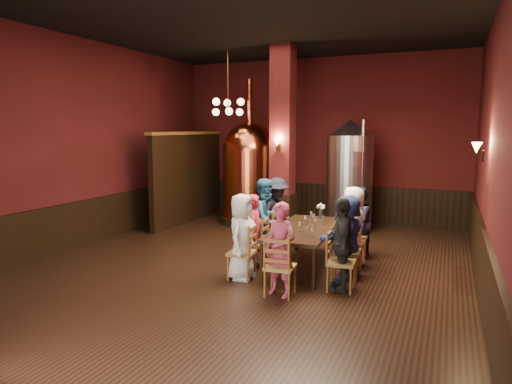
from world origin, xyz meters
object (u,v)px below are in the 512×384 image
at_px(steel_vessel, 349,176).
at_px(person_2, 266,219).
at_px(person_0, 242,237).
at_px(person_1, 255,231).
at_px(dining_table, 304,231).
at_px(rose_vase, 321,209).
at_px(copper_kettle, 250,172).

bearing_deg(steel_vessel, person_2, -107.63).
relative_size(person_0, person_1, 1.07).
distance_m(person_0, steel_vessel, 4.56).
distance_m(dining_table, person_0, 1.31).
relative_size(dining_table, person_1, 1.79).
relative_size(person_2, steel_vessel, 0.57).
bearing_deg(rose_vase, steel_vessel, 88.13).
relative_size(copper_kettle, steel_vessel, 1.39).
bearing_deg(person_1, steel_vessel, -25.30).
xyz_separation_m(copper_kettle, steel_vessel, (2.70, 0.03, -0.02)).
distance_m(person_0, person_2, 1.33).
bearing_deg(person_2, person_1, -162.27).
distance_m(copper_kettle, steel_vessel, 2.70).
bearing_deg(person_1, rose_vase, -43.22).
bearing_deg(person_1, dining_table, -76.43).
bearing_deg(dining_table, copper_kettle, 124.10).
xyz_separation_m(person_1, steel_vessel, (0.94, 3.76, 0.70)).
xyz_separation_m(dining_table, rose_vase, (0.04, 1.00, 0.26)).
relative_size(copper_kettle, rose_vase, 12.84).
relative_size(person_2, rose_vase, 5.31).
relative_size(steel_vessel, rose_vase, 9.24).
relative_size(person_2, copper_kettle, 0.41).
distance_m(copper_kettle, rose_vase, 3.54).
bearing_deg(rose_vase, person_1, -122.02).
xyz_separation_m(dining_table, person_0, (-0.79, -1.05, 0.05)).
relative_size(dining_table, person_0, 1.67).
bearing_deg(steel_vessel, copper_kettle, -179.34).
distance_m(dining_table, rose_vase, 1.04).
bearing_deg(person_1, copper_kettle, 13.99).
bearing_deg(steel_vessel, dining_table, -91.97).
bearing_deg(person_2, rose_vase, -37.11).
height_order(person_1, steel_vessel, steel_vessel).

